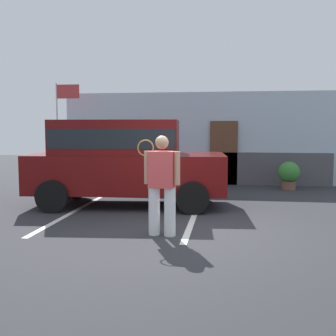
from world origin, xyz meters
TOP-DOWN VIEW (x-y plane):
  - ground_plane at (0.00, 0.00)m, footprint 40.00×40.00m
  - parking_stripe_0 at (-2.68, 1.50)m, footprint 0.12×4.40m
  - parking_stripe_1 at (0.02, 1.50)m, footprint 0.12×4.40m
  - house_frontage at (0.01, 6.83)m, footprint 9.67×0.40m
  - parked_suv at (-1.76, 2.53)m, footprint 4.74×2.47m
  - tennis_player_man at (-0.41, -0.15)m, footprint 0.77×0.33m
  - potted_plant_by_porch at (2.57, 5.78)m, footprint 0.65×0.65m
  - flag_pole at (-4.69, 5.95)m, footprint 0.80×0.05m

SIDE VIEW (x-z plane):
  - ground_plane at x=0.00m, z-range 0.00..0.00m
  - parking_stripe_0 at x=-2.68m, z-range 0.00..0.01m
  - parking_stripe_1 at x=0.02m, z-range 0.00..0.01m
  - potted_plant_by_porch at x=2.57m, z-range 0.05..0.90m
  - tennis_player_man at x=-0.41m, z-range 0.04..1.77m
  - parked_suv at x=-1.76m, z-range 0.12..2.17m
  - house_frontage at x=0.01m, z-range -0.09..2.96m
  - flag_pole at x=-4.69m, z-range 0.62..3.96m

